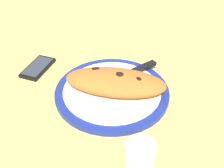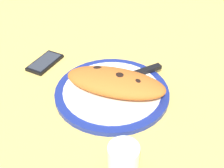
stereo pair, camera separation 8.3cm
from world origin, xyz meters
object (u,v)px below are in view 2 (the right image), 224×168
fork (120,109)px  knife (137,74)px  calzone (115,82)px  water_glass (123,163)px  smartphone (45,62)px  plate (112,92)px

fork → knife: bearing=73.3°
fork → knife: size_ratio=0.81×
calzone → water_glass: size_ratio=3.39×
smartphone → calzone: bearing=-30.1°
plate → fork: 8.25cm
plate → fork: (2.46, -7.80, 1.08)cm
plate → water_glass: size_ratio=3.63×
calzone → knife: (6.03, 7.02, -2.16)cm
plate → smartphone: plate is taller
plate → smartphone: (-22.39, 13.73, -0.25)cm
smartphone → water_glass: water_glass is taller
calzone → smartphone: 27.22cm
water_glass → fork: bearing=94.7°
knife → water_glass: 33.79cm
calzone → water_glass: water_glass is taller
knife → water_glass: (-2.97, -33.62, 1.73)cm
fork → water_glass: 18.75cm
calzone → smartphone: calzone is taller
knife → smartphone: bearing=167.5°
fork → calzone: bearing=100.8°
calzone → fork: calzone is taller
water_glass → calzone: bearing=96.6°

